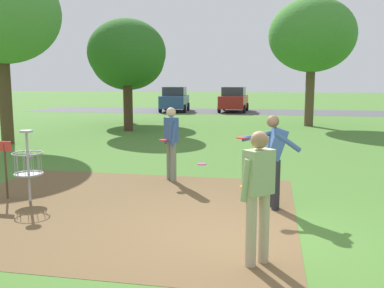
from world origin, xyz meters
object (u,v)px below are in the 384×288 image
object	(u,v)px
player_waiting_left	(171,140)
player_throwing	(274,155)
tree_near_left	(127,53)
tree_mid_center	(128,59)
disc_golf_basket	(26,163)
player_foreground_watching	(258,190)
frisbee_far_left	(202,164)
parked_car_center_left	(234,99)
frisbee_mid_grass	(30,157)
parked_car_leftmost	(175,99)
tree_mid_left	(0,13)
tree_mid_right	(312,36)

from	to	relation	value
player_waiting_left	player_throwing	bearing A→B (deg)	-37.30
player_throwing	tree_near_left	distance (m)	13.17
tree_mid_center	tree_near_left	bearing A→B (deg)	-71.25
disc_golf_basket	player_waiting_left	xyz separation A→B (m)	(2.33, 2.21, 0.21)
player_foreground_watching	player_throwing	bearing A→B (deg)	85.42
frisbee_far_left	parked_car_center_left	distance (m)	20.45
frisbee_far_left	parked_car_center_left	xyz separation A→B (m)	(-1.00, 20.40, 0.91)
tree_near_left	player_waiting_left	bearing A→B (deg)	-65.24
frisbee_mid_grass	frisbee_far_left	xyz separation A→B (m)	(5.31, -0.07, 0.00)
player_throwing	tree_mid_center	size ratio (longest dim) A/B	0.33
frisbee_far_left	parked_car_leftmost	size ratio (longest dim) A/B	0.06
parked_car_leftmost	player_throwing	bearing A→B (deg)	-72.76
player_throwing	parked_car_leftmost	distance (m)	24.94
frisbee_mid_grass	frisbee_far_left	distance (m)	5.31
tree_mid_left	frisbee_far_left	bearing A→B (deg)	-18.04
player_waiting_left	tree_mid_right	xyz separation A→B (m)	(4.10, 13.09, 3.57)
disc_golf_basket	player_foreground_watching	world-z (taller)	player_foreground_watching
parked_car_center_left	frisbee_far_left	bearing A→B (deg)	-87.20
disc_golf_basket	frisbee_mid_grass	bearing A→B (deg)	120.89
tree_mid_center	parked_car_center_left	size ratio (longest dim) A/B	1.22
tree_mid_center	tree_mid_right	distance (m)	9.66
tree_mid_left	tree_mid_center	size ratio (longest dim) A/B	1.26
disc_golf_basket	frisbee_mid_grass	world-z (taller)	disc_golf_basket
player_waiting_left	parked_car_leftmost	xyz separation A→B (m)	(-5.05, 22.03, -0.05)
tree_mid_center	parked_car_center_left	distance (m)	11.08
tree_near_left	parked_car_leftmost	size ratio (longest dim) A/B	1.16
frisbee_far_left	parked_car_center_left	bearing A→B (deg)	92.80
tree_near_left	tree_mid_center	size ratio (longest dim) A/B	0.98
tree_near_left	tree_mid_right	distance (m)	9.26
tree_mid_center	parked_car_center_left	world-z (taller)	tree_mid_center
player_waiting_left	tree_near_left	xyz separation A→B (m)	(-4.29, 9.30, 2.58)
player_throwing	tree_mid_center	xyz separation A→B (m)	(-7.83, 14.62, 2.48)
tree_near_left	player_foreground_watching	bearing A→B (deg)	-64.62
player_foreground_watching	frisbee_mid_grass	size ratio (longest dim) A/B	8.01
tree_mid_left	parked_car_center_left	size ratio (longest dim) A/B	1.53
player_waiting_left	frisbee_mid_grass	xyz separation A→B (m)	(-4.93, 2.13, -0.96)
disc_golf_basket	tree_mid_right	xyz separation A→B (m)	(6.44, 15.30, 3.78)
disc_golf_basket	tree_near_left	bearing A→B (deg)	99.65
player_foreground_watching	player_waiting_left	xyz separation A→B (m)	(-2.14, 4.26, 0.00)
tree_near_left	parked_car_leftmost	distance (m)	13.02
player_foreground_watching	tree_near_left	xyz separation A→B (m)	(-6.44, 13.56, 2.58)
tree_mid_right	parked_car_center_left	size ratio (longest dim) A/B	1.51
frisbee_mid_grass	tree_mid_center	xyz separation A→B (m)	(-0.56, 10.71, 3.46)
frisbee_mid_grass	parked_car_leftmost	bearing A→B (deg)	90.34
player_foreground_watching	tree_near_left	distance (m)	15.23
disc_golf_basket	tree_mid_center	xyz separation A→B (m)	(-3.16, 15.05, 2.71)
player_foreground_watching	tree_near_left	size ratio (longest dim) A/B	0.34
player_foreground_watching	player_waiting_left	bearing A→B (deg)	116.71
frisbee_far_left	tree_mid_center	xyz separation A→B (m)	(-5.87, 10.78, 3.46)
tree_mid_left	tree_mid_right	world-z (taller)	tree_mid_left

